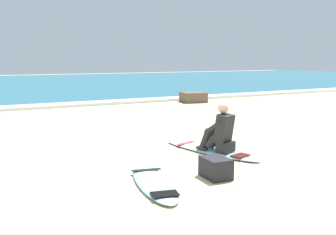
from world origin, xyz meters
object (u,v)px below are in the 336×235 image
surfboard_main (210,150)px  beach_bag (216,168)px  surfer_seated (220,132)px  surfboard_spare_near (154,182)px  shoreline_rock (193,97)px

surfboard_main → beach_bag: size_ratio=5.03×
surfer_seated → surfboard_spare_near: (-1.91, -0.99, -0.40)m
shoreline_rock → beach_bag: (-5.19, -8.97, -0.05)m
surfer_seated → surfboard_spare_near: size_ratio=0.48×
surfboard_spare_near → surfer_seated: bearing=27.5°
surfboard_main → beach_bag: (-0.86, -1.42, 0.12)m
surfboard_main → surfboard_spare_near: 2.24m
surfer_seated → shoreline_rock: 8.92m
surfboard_spare_near → beach_bag: (0.99, -0.16, 0.12)m
surfboard_main → shoreline_rock: bearing=60.2°
surfboard_spare_near → surfboard_main: bearing=34.3°
surfboard_spare_near → beach_bag: beach_bag is taller
surfboard_spare_near → shoreline_rock: 10.77m
surfer_seated → shoreline_rock: size_ratio=0.97×
shoreline_rock → beach_bag: 10.37m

